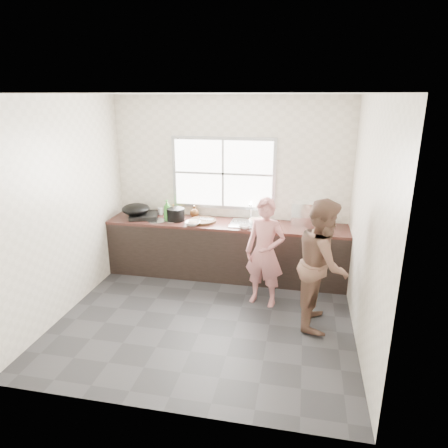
% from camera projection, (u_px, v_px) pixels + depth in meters
% --- Properties ---
extents(floor, '(3.60, 3.20, 0.01)m').
position_uv_depth(floor, '(206.00, 318.00, 5.05)').
color(floor, '#29292B').
rests_on(floor, ground).
extents(ceiling, '(3.60, 3.20, 0.01)m').
position_uv_depth(ceiling, '(203.00, 93.00, 4.21)').
color(ceiling, silver).
rests_on(ceiling, wall_back).
extents(wall_back, '(3.60, 0.01, 2.70)m').
position_uv_depth(wall_back, '(230.00, 186.00, 6.13)').
color(wall_back, silver).
rests_on(wall_back, ground).
extents(wall_left, '(0.01, 3.20, 2.70)m').
position_uv_depth(wall_left, '(64.00, 208.00, 4.97)').
color(wall_left, beige).
rests_on(wall_left, ground).
extents(wall_right, '(0.01, 3.20, 2.70)m').
position_uv_depth(wall_right, '(367.00, 225.00, 4.29)').
color(wall_right, silver).
rests_on(wall_right, ground).
extents(wall_front, '(3.60, 0.01, 2.70)m').
position_uv_depth(wall_front, '(155.00, 273.00, 3.13)').
color(wall_front, silver).
rests_on(wall_front, ground).
extents(cabinet, '(3.60, 0.62, 0.82)m').
position_uv_depth(cabinet, '(226.00, 251.00, 6.12)').
color(cabinet, black).
rests_on(cabinet, floor).
extents(countertop, '(3.60, 0.64, 0.04)m').
position_uv_depth(countertop, '(226.00, 224.00, 5.99)').
color(countertop, '#391C17').
rests_on(countertop, cabinet).
extents(sink, '(0.55, 0.45, 0.02)m').
position_uv_depth(sink, '(249.00, 224.00, 5.92)').
color(sink, silver).
rests_on(sink, countertop).
extents(faucet, '(0.02, 0.02, 0.30)m').
position_uv_depth(faucet, '(251.00, 211.00, 6.06)').
color(faucet, silver).
rests_on(faucet, countertop).
extents(window_frame, '(1.60, 0.05, 1.10)m').
position_uv_depth(window_frame, '(223.00, 173.00, 6.07)').
color(window_frame, '#9EA0A5').
rests_on(window_frame, wall_back).
extents(window_glazing, '(1.50, 0.01, 1.00)m').
position_uv_depth(window_glazing, '(223.00, 174.00, 6.05)').
color(window_glazing, white).
rests_on(window_glazing, window_frame).
extents(woman, '(0.56, 0.44, 1.36)m').
position_uv_depth(woman, '(265.00, 256.00, 5.22)').
color(woman, '#C67777').
rests_on(woman, floor).
extents(person_side, '(0.63, 0.79, 1.57)m').
position_uv_depth(person_side, '(323.00, 264.00, 4.71)').
color(person_side, brown).
rests_on(person_side, floor).
extents(cutting_board, '(0.53, 0.53, 0.04)m').
position_uv_depth(cutting_board, '(203.00, 221.00, 6.01)').
color(cutting_board, black).
rests_on(cutting_board, countertop).
extents(cleaver, '(0.22, 0.12, 0.01)m').
position_uv_depth(cleaver, '(206.00, 219.00, 6.03)').
color(cleaver, silver).
rests_on(cleaver, cutting_board).
extents(bowl_mince, '(0.23, 0.23, 0.06)m').
position_uv_depth(bowl_mince, '(193.00, 223.00, 5.87)').
color(bowl_mince, white).
rests_on(bowl_mince, countertop).
extents(bowl_crabs, '(0.24, 0.24, 0.07)m').
position_uv_depth(bowl_crabs, '(258.00, 223.00, 5.87)').
color(bowl_crabs, white).
rests_on(bowl_crabs, countertop).
extents(bowl_held, '(0.23, 0.23, 0.07)m').
position_uv_depth(bowl_held, '(244.00, 226.00, 5.72)').
color(bowl_held, white).
rests_on(bowl_held, countertop).
extents(black_pot, '(0.30, 0.30, 0.19)m').
position_uv_depth(black_pot, '(176.00, 215.00, 6.06)').
color(black_pot, black).
rests_on(black_pot, countertop).
extents(plate_food, '(0.22, 0.22, 0.02)m').
position_uv_depth(plate_food, '(178.00, 219.00, 6.14)').
color(plate_food, white).
rests_on(plate_food, countertop).
extents(bottle_green, '(0.15, 0.15, 0.30)m').
position_uv_depth(bottle_green, '(167.00, 209.00, 6.13)').
color(bottle_green, '#35862C').
rests_on(bottle_green, countertop).
extents(bottle_brown_tall, '(0.13, 0.13, 0.21)m').
position_uv_depth(bottle_brown_tall, '(173.00, 212.00, 6.15)').
color(bottle_brown_tall, '#513814').
rests_on(bottle_brown_tall, countertop).
extents(bottle_brown_short, '(0.13, 0.13, 0.17)m').
position_uv_depth(bottle_brown_short, '(194.00, 212.00, 6.26)').
color(bottle_brown_short, '#4D2C13').
rests_on(bottle_brown_short, countertop).
extents(glass_jar, '(0.10, 0.10, 0.11)m').
position_uv_depth(glass_jar, '(160.00, 211.00, 6.39)').
color(glass_jar, silver).
rests_on(glass_jar, countertop).
extents(burner, '(0.53, 0.53, 0.06)m').
position_uv_depth(burner, '(144.00, 216.00, 6.23)').
color(burner, black).
rests_on(burner, countertop).
extents(wok, '(0.53, 0.53, 0.16)m').
position_uv_depth(wok, '(136.00, 209.00, 6.19)').
color(wok, black).
rests_on(wok, burner).
extents(dish_rack, '(0.44, 0.31, 0.33)m').
position_uv_depth(dish_rack, '(306.00, 212.00, 5.93)').
color(dish_rack, white).
rests_on(dish_rack, countertop).
extents(pot_lid_left, '(0.34, 0.34, 0.01)m').
position_uv_depth(pot_lid_left, '(157.00, 221.00, 6.05)').
color(pot_lid_left, '#B8BAC0').
rests_on(pot_lid_left, countertop).
extents(pot_lid_right, '(0.35, 0.35, 0.01)m').
position_uv_depth(pot_lid_right, '(174.00, 220.00, 6.10)').
color(pot_lid_right, silver).
rests_on(pot_lid_right, countertop).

